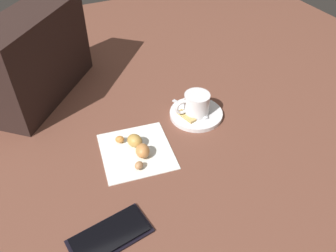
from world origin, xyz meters
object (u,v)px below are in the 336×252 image
object	(u,v)px
sugar_packet	(186,116)
saucer	(196,114)
cell_phone	(110,235)
croissant	(137,147)
teaspoon	(196,112)
espresso_cup	(196,104)
napkin	(136,151)
laptop_bag	(36,57)

from	to	relation	value
sugar_packet	saucer	bearing A→B (deg)	88.05
saucer	cell_phone	distance (m)	0.40
croissant	teaspoon	bearing A→B (deg)	17.44
espresso_cup	napkin	bearing A→B (deg)	-162.99
teaspoon	cell_phone	bearing A→B (deg)	-142.29
saucer	espresso_cup	xyz separation A→B (m)	(-0.00, -0.00, 0.03)
saucer	espresso_cup	distance (m)	0.03
napkin	espresso_cup	bearing A→B (deg)	17.01
teaspoon	napkin	distance (m)	0.20
sugar_packet	cell_phone	bearing A→B (deg)	-63.68
saucer	espresso_cup	bearing A→B (deg)	-175.90
saucer	teaspoon	size ratio (longest dim) A/B	1.22
teaspoon	croissant	size ratio (longest dim) A/B	0.93
saucer	laptop_bag	xyz separation A→B (m)	(-0.34, 0.27, 0.11)
sugar_packet	croissant	bearing A→B (deg)	-84.58
saucer	teaspoon	distance (m)	0.01
teaspoon	cell_phone	xyz separation A→B (m)	(-0.31, -0.24, -0.01)
cell_phone	croissant	bearing A→B (deg)	55.45
saucer	croissant	distance (m)	0.20
sugar_packet	croissant	world-z (taller)	croissant
espresso_cup	laptop_bag	xyz separation A→B (m)	(-0.34, 0.27, 0.08)
saucer	cell_phone	bearing A→B (deg)	-142.18
espresso_cup	napkin	distance (m)	0.20
cell_phone	laptop_bag	xyz separation A→B (m)	(-0.02, 0.52, 0.11)
teaspoon	napkin	size ratio (longest dim) A/B	0.68
saucer	napkin	xyz separation A→B (m)	(-0.19, -0.06, -0.00)
teaspoon	sugar_packet	xyz separation A→B (m)	(-0.03, -0.00, 0.00)
espresso_cup	teaspoon	world-z (taller)	espresso_cup
espresso_cup	laptop_bag	size ratio (longest dim) A/B	0.27
sugar_packet	laptop_bag	xyz separation A→B (m)	(-0.31, 0.28, 0.10)
napkin	saucer	bearing A→B (deg)	16.88
napkin	cell_phone	distance (m)	0.23
sugar_packet	croissant	xyz separation A→B (m)	(-0.16, -0.05, 0.00)
saucer	espresso_cup	world-z (taller)	espresso_cup
cell_phone	teaspoon	bearing A→B (deg)	37.71
cell_phone	napkin	bearing A→B (deg)	56.31
sugar_packet	napkin	distance (m)	0.17
saucer	croissant	xyz separation A→B (m)	(-0.19, -0.06, 0.01)
espresso_cup	napkin	size ratio (longest dim) A/B	0.56
espresso_cup	napkin	xyz separation A→B (m)	(-0.19, -0.06, -0.04)
teaspoon	sugar_packet	bearing A→B (deg)	-172.06
saucer	sugar_packet	distance (m)	0.04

